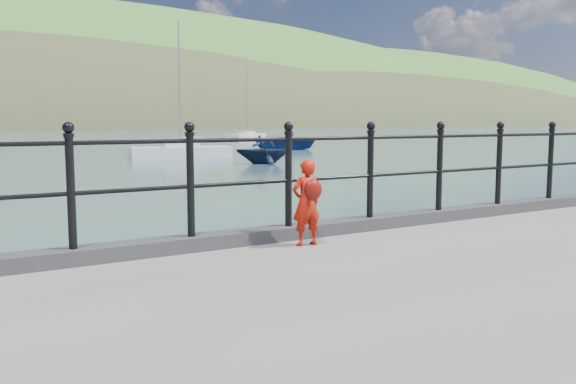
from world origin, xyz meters
TOP-DOWN VIEW (x-y plane):
  - ground at (0.00, 0.00)m, footprint 600.00×600.00m
  - kerb at (0.00, -0.15)m, footprint 60.00×0.30m
  - railing at (0.00, -0.15)m, footprint 18.11×0.11m
  - far_shore at (38.34, 239.41)m, footprint 830.00×200.00m
  - child at (0.56, -0.58)m, footprint 0.35×0.31m
  - launch_blue at (23.79, 37.41)m, footprint 5.83×6.99m
  - launch_navy at (13.40, 23.07)m, footprint 3.61×3.35m
  - sailboat_far at (33.77, 63.43)m, footprint 6.97×5.37m
  - sailboat_near at (11.69, 30.81)m, footprint 6.60×2.75m

SIDE VIEW (x-z plane):
  - far_shore at x=38.34m, z-range -100.57..55.43m
  - ground at x=0.00m, z-range 0.00..0.00m
  - sailboat_near at x=11.69m, z-range -4.05..4.73m
  - sailboat_far at x=33.77m, z-range -4.63..5.31m
  - launch_blue at x=23.79m, z-range 0.00..1.25m
  - launch_navy at x=13.40m, z-range 0.00..1.57m
  - kerb at x=0.00m, z-range 1.00..1.15m
  - child at x=0.56m, z-range 1.01..1.95m
  - railing at x=0.00m, z-range 1.23..2.42m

